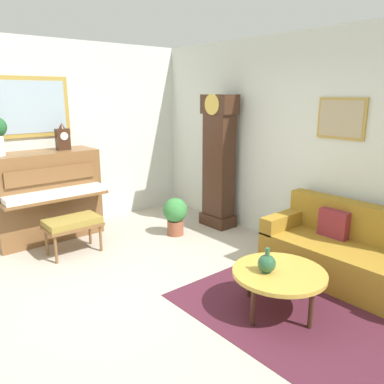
{
  "coord_description": "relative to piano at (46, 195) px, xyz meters",
  "views": [
    {
      "loc": [
        3.12,
        -1.93,
        2.04
      ],
      "look_at": [
        -0.37,
        0.99,
        0.86
      ],
      "focal_mm": 35.76,
      "sensor_mm": 36.0,
      "label": 1
    }
  ],
  "objects": [
    {
      "name": "green_jug",
      "position": [
        3.29,
        0.85,
        -0.12
      ],
      "size": [
        0.17,
        0.17,
        0.24
      ],
      "color": "#234C33",
      "rests_on": "coffee_table"
    },
    {
      "name": "wall_back",
      "position": [
        2.25,
        2.56,
        0.77
      ],
      "size": [
        5.3,
        0.13,
        2.8
      ],
      "color": "silver",
      "rests_on": "ground_plane"
    },
    {
      "name": "area_rug",
      "position": [
        3.45,
        1.02,
        -0.63
      ],
      "size": [
        2.1,
        1.5,
        0.01
      ],
      "primitive_type": "cube",
      "color": "#4C1E2D",
      "rests_on": "ground_plane"
    },
    {
      "name": "wall_left",
      "position": [
        -0.37,
        0.16,
        0.78
      ],
      "size": [
        0.13,
        4.9,
        2.8
      ],
      "color": "silver",
      "rests_on": "ground_plane"
    },
    {
      "name": "mantel_clock",
      "position": [
        0.0,
        0.31,
        0.79
      ],
      "size": [
        0.13,
        0.18,
        0.38
      ],
      "color": "#3D2316",
      "rests_on": "piano"
    },
    {
      "name": "ground_plane",
      "position": [
        2.23,
        0.16,
        -0.68
      ],
      "size": [
        6.4,
        6.0,
        0.1
      ],
      "primitive_type": "cube",
      "color": "#B2A899"
    },
    {
      "name": "grandfather_clock",
      "position": [
        1.19,
        2.24,
        0.33
      ],
      "size": [
        0.52,
        0.34,
        2.03
      ],
      "color": "#3D2316",
      "rests_on": "ground_plane"
    },
    {
      "name": "couch",
      "position": [
        3.49,
        2.08,
        -0.32
      ],
      "size": [
        1.9,
        0.8,
        0.84
      ],
      "color": "olive",
      "rests_on": "ground_plane"
    },
    {
      "name": "piano",
      "position": [
        0.0,
        0.0,
        0.0
      ],
      "size": [
        0.87,
        1.44,
        1.25
      ],
      "color": "brown",
      "rests_on": "ground_plane"
    },
    {
      "name": "piano_bench",
      "position": [
        0.78,
        0.04,
        -0.23
      ],
      "size": [
        0.42,
        0.7,
        0.48
      ],
      "color": "brown",
      "rests_on": "ground_plane"
    },
    {
      "name": "potted_plant",
      "position": [
        1.09,
        1.47,
        -0.31
      ],
      "size": [
        0.36,
        0.36,
        0.56
      ],
      "color": "#935138",
      "rests_on": "ground_plane"
    },
    {
      "name": "coffee_table",
      "position": [
        3.36,
        0.96,
        -0.24
      ],
      "size": [
        0.88,
        0.88,
        0.42
      ],
      "color": "gold",
      "rests_on": "ground_plane"
    }
  ]
}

